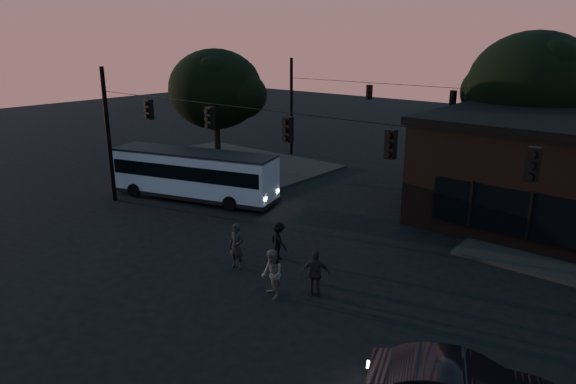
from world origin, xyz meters
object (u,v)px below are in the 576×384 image
Objects in this scene: pedestrian_b at (272,274)px; pedestrian_c at (316,273)px; bus at (194,172)px; pedestrian_a at (236,246)px; pedestrian_d at (279,240)px.

pedestrian_b reaches higher than pedestrian_c.
bus is 5.76× the size of pedestrian_c.
pedestrian_c is at bearing -5.38° from pedestrian_a.
pedestrian_a is at bearing 87.22° from pedestrian_d.
pedestrian_c is 3.57m from pedestrian_d.
pedestrian_c is (1.12, 1.10, -0.02)m from pedestrian_b.
pedestrian_a is at bearing -47.44° from bus.
bus reaches higher than pedestrian_c.
pedestrian_a is at bearing -167.19° from pedestrian_b.
pedestrian_a is 3.85m from pedestrian_c.
bus is 6.30× the size of pedestrian_d.
pedestrian_a is 1.94m from pedestrian_d.
pedestrian_c is 1.09× the size of pedestrian_d.
bus is 9.84m from pedestrian_d.
pedestrian_a is 1.04× the size of pedestrian_b.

